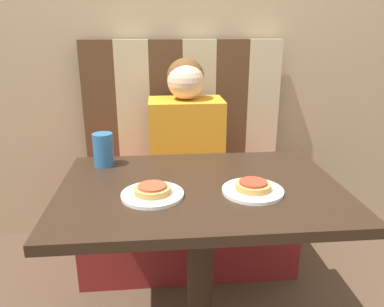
% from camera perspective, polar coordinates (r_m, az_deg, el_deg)
% --- Properties ---
extents(wall_back, '(7.00, 0.05, 2.60)m').
position_cam_1_polar(wall_back, '(2.24, -1.69, 19.57)').
color(wall_back, tan).
rests_on(wall_back, ground_plane).
extents(booth_seat, '(1.13, 0.58, 0.49)m').
position_cam_1_polar(booth_seat, '(2.15, -0.83, -9.65)').
color(booth_seat, maroon).
rests_on(booth_seat, ground_plane).
extents(booth_backrest, '(1.13, 0.07, 0.72)m').
position_cam_1_polar(booth_backrest, '(2.19, -1.43, 7.61)').
color(booth_backrest, '#4C331E').
rests_on(booth_backrest, booth_seat).
extents(dining_table, '(1.00, 0.69, 0.73)m').
position_cam_1_polar(dining_table, '(1.38, 1.29, -8.63)').
color(dining_table, black).
rests_on(dining_table, ground_plane).
extents(person, '(0.38, 0.25, 0.64)m').
position_cam_1_polar(person, '(1.96, -0.91, 4.34)').
color(person, orange).
rests_on(person, booth_seat).
extents(plate_left, '(0.21, 0.21, 0.01)m').
position_cam_1_polar(plate_left, '(1.26, -6.03, -6.25)').
color(plate_left, white).
rests_on(plate_left, dining_table).
extents(plate_right, '(0.21, 0.21, 0.01)m').
position_cam_1_polar(plate_right, '(1.29, 9.24, -5.63)').
color(plate_right, white).
rests_on(plate_right, dining_table).
extents(pizza_left, '(0.12, 0.12, 0.03)m').
position_cam_1_polar(pizza_left, '(1.25, -6.06, -5.45)').
color(pizza_left, '#C68E47').
rests_on(pizza_left, plate_left).
extents(pizza_right, '(0.12, 0.12, 0.03)m').
position_cam_1_polar(pizza_right, '(1.29, 9.28, -4.85)').
color(pizza_right, '#C68E47').
rests_on(pizza_right, plate_right).
extents(drinking_cup, '(0.08, 0.08, 0.13)m').
position_cam_1_polar(drinking_cup, '(1.54, -13.36, 0.57)').
color(drinking_cup, '#2D669E').
rests_on(drinking_cup, dining_table).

